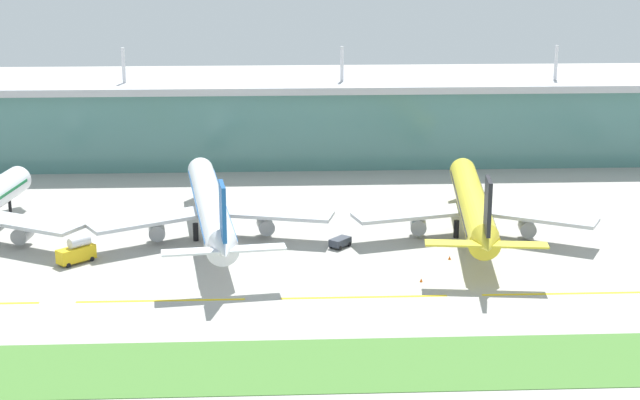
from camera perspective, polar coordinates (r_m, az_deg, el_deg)
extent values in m
plane|color=#A8A59E|center=(162.57, 3.75, -6.04)|extent=(600.00, 600.00, 0.00)
cube|color=slate|center=(262.68, 1.18, 4.56)|extent=(280.00, 28.00, 20.07)
cube|color=#B2B2B7|center=(260.86, 1.20, 6.92)|extent=(288.00, 34.00, 1.80)
cylinder|color=silver|center=(256.81, -11.39, 7.71)|extent=(0.90, 0.90, 9.00)
cylinder|color=silver|center=(254.58, 1.29, 7.94)|extent=(0.90, 0.90, 9.00)
cylinder|color=silver|center=(264.47, 13.60, 7.80)|extent=(0.90, 0.90, 9.00)
cone|color=silver|center=(228.07, -16.99, 1.31)|extent=(5.96, 4.64, 5.51)
cube|color=#B7BABF|center=(196.54, -16.85, -1.28)|extent=(24.29, 17.58, 0.70)
cylinder|color=gray|center=(199.03, -16.96, -1.92)|extent=(3.72, 4.86, 3.20)
cylinder|color=black|center=(221.98, -17.63, -0.37)|extent=(0.70, 0.70, 3.60)
cylinder|color=white|center=(197.05, -6.43, -0.26)|extent=(13.73, 60.40, 5.80)
cone|color=white|center=(228.07, -7.02, 1.88)|extent=(5.99, 4.70, 5.51)
cone|color=white|center=(165.12, -5.61, -2.90)|extent=(5.77, 7.22, 5.72)
cube|color=#19519E|center=(164.18, -5.70, -0.65)|extent=(1.54, 6.44, 9.50)
cube|color=white|center=(165.34, -7.52, -3.01)|extent=(10.34, 4.50, 0.36)
cube|color=white|center=(166.15, -3.73, -2.81)|extent=(10.34, 4.50, 0.36)
cube|color=#B7BABF|center=(192.77, -9.88, -1.15)|extent=(24.22, 17.77, 0.70)
cylinder|color=gray|center=(194.96, -9.50, -1.80)|extent=(3.77, 4.88, 3.20)
cube|color=#B7BABF|center=(194.30, -2.80, -0.80)|extent=(24.94, 12.55, 0.70)
cylinder|color=gray|center=(196.32, -3.19, -1.49)|extent=(3.77, 4.88, 3.20)
cylinder|color=black|center=(220.01, -6.82, 0.12)|extent=(0.70, 0.70, 3.60)
cylinder|color=black|center=(195.32, -7.26, -1.87)|extent=(1.10, 1.10, 3.60)
cylinder|color=black|center=(195.73, -5.39, -1.77)|extent=(1.10, 1.10, 3.60)
cube|color=#19519E|center=(196.95, -6.44, -0.15)|extent=(12.97, 54.44, 0.60)
cylinder|color=yellow|center=(199.45, 8.87, -0.16)|extent=(12.35, 55.87, 5.80)
cone|color=yellow|center=(228.21, 8.28, 1.84)|extent=(5.95, 4.63, 5.51)
cone|color=yellow|center=(169.73, 9.70, -2.54)|extent=(5.68, 7.17, 5.72)
cube|color=black|center=(168.84, 9.76, -0.35)|extent=(1.45, 6.44, 9.50)
cube|color=yellow|center=(169.79, 7.83, -2.52)|extent=(10.31, 4.36, 0.36)
cube|color=yellow|center=(170.91, 11.51, -2.58)|extent=(10.31, 4.36, 0.36)
cube|color=#B7BABF|center=(194.87, 5.43, -0.81)|extent=(24.94, 12.85, 0.70)
cylinder|color=gray|center=(197.08, 5.75, -1.48)|extent=(3.71, 4.85, 3.20)
cube|color=#B7BABF|center=(196.98, 12.43, -0.93)|extent=(24.31, 17.53, 0.70)
cylinder|color=gray|center=(198.96, 11.98, -1.58)|extent=(3.71, 4.85, 3.20)
cylinder|color=black|center=(220.72, 8.39, 0.11)|extent=(0.70, 0.70, 3.60)
cylinder|color=black|center=(197.63, 7.95, -1.69)|extent=(1.10, 1.10, 3.60)
cylinder|color=black|center=(198.19, 9.80, -1.72)|extent=(1.10, 1.10, 3.60)
cube|color=black|center=(199.34, 8.87, -0.05)|extent=(11.73, 50.35, 0.60)
cube|color=yellow|center=(165.49, -9.27, -5.81)|extent=(28.00, 0.70, 0.04)
cube|color=yellow|center=(165.04, 2.59, -5.68)|extent=(28.00, 0.70, 0.04)
cube|color=yellow|center=(171.48, 14.03, -5.32)|extent=(28.00, 0.70, 0.04)
cube|color=#477A33|center=(141.15, 4.82, -9.48)|extent=(300.00, 18.00, 0.10)
cube|color=gold|center=(186.44, -14.04, -3.07)|extent=(7.01, 6.85, 2.60)
cylinder|color=silver|center=(186.18, -13.87, -2.38)|extent=(4.28, 4.21, 2.00)
cylinder|color=black|center=(184.66, -14.47, -3.71)|extent=(0.89, 0.87, 0.90)
cylinder|color=black|center=(186.56, -14.86, -3.54)|extent=(0.89, 0.87, 0.90)
cylinder|color=black|center=(187.18, -13.17, -3.36)|extent=(0.89, 0.87, 0.90)
cylinder|color=black|center=(189.06, -13.56, -3.20)|extent=(0.89, 0.87, 0.90)
cube|color=#333842|center=(190.04, 1.18, -2.44)|extent=(4.68, 4.91, 1.40)
cylinder|color=black|center=(192.04, 1.19, -2.47)|extent=(0.85, 0.91, 0.90)
cylinder|color=black|center=(190.83, 1.72, -2.59)|extent=(0.85, 0.91, 0.90)
cylinder|color=black|center=(189.69, 0.64, -2.69)|extent=(0.85, 0.91, 0.90)
cylinder|color=black|center=(188.47, 1.17, -2.82)|extent=(0.85, 0.91, 0.90)
cone|color=orange|center=(185.29, 9.34, -3.38)|extent=(0.56, 0.56, 0.70)
cone|color=orange|center=(172.64, 5.93, -4.67)|extent=(0.56, 0.56, 0.70)
cone|color=orange|center=(184.80, 7.56, -3.36)|extent=(0.56, 0.56, 0.70)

